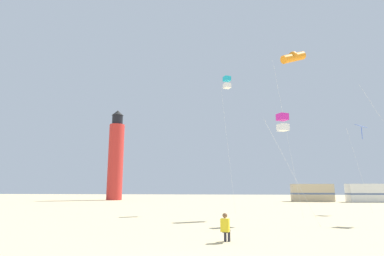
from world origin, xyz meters
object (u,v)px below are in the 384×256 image
at_px(kite_diamond_blue, 361,129).
at_px(kite_box_cyan, 227,83).
at_px(rv_van_white, 369,193).
at_px(kite_flyer_standing, 226,227).
at_px(rv_van_tan, 312,193).
at_px(kite_box_magenta, 283,122).
at_px(kite_tube_orange, 293,57).
at_px(lighthouse_distant, 116,157).

distance_m(kite_diamond_blue, kite_box_cyan, 12.95).
bearing_deg(rv_van_white, kite_diamond_blue, -115.25).
bearing_deg(kite_flyer_standing, rv_van_tan, -96.29).
distance_m(kite_diamond_blue, rv_van_tan, 25.03).
distance_m(kite_box_cyan, kite_box_magenta, 10.61).
relative_size(kite_box_magenta, kite_tube_orange, 0.50).
xyz_separation_m(kite_box_magenta, rv_van_tan, (9.61, 33.41, -5.00)).
bearing_deg(kite_tube_orange, kite_box_cyan, 154.36).
bearing_deg(lighthouse_distant, kite_box_cyan, -52.96).
bearing_deg(lighthouse_distant, rv_van_tan, -4.45).
xyz_separation_m(kite_diamond_blue, kite_tube_orange, (-6.37, -3.67, 5.74)).
distance_m(kite_flyer_standing, rv_van_tan, 42.95).
relative_size(rv_van_tan, rv_van_white, 0.99).
bearing_deg(kite_box_cyan, kite_diamond_blue, 4.43).
distance_m(kite_box_magenta, rv_van_white, 36.90).
relative_size(kite_diamond_blue, kite_box_magenta, 1.14).
distance_m(kite_box_cyan, lighthouse_distant, 35.16).
height_order(kite_flyer_standing, kite_box_cyan, kite_box_cyan).
distance_m(kite_tube_orange, lighthouse_distant, 40.97).
height_order(kite_diamond_blue, lighthouse_distant, lighthouse_distant).
bearing_deg(rv_van_tan, kite_diamond_blue, -91.74).
height_order(kite_box_cyan, lighthouse_distant, lighthouse_distant).
bearing_deg(kite_box_magenta, kite_diamond_blue, 47.22).
height_order(kite_flyer_standing, rv_van_white, rv_van_white).
xyz_separation_m(kite_box_magenta, rv_van_white, (17.77, 31.95, -5.00)).
bearing_deg(lighthouse_distant, kite_tube_orange, -48.86).
xyz_separation_m(kite_flyer_standing, kite_box_cyan, (0.12, 15.62, 11.44)).
distance_m(kite_flyer_standing, rv_van_white, 44.86).
bearing_deg(kite_box_magenta, lighthouse_distant, 124.33).
bearing_deg(kite_tube_orange, lighthouse_distant, 131.14).
bearing_deg(kite_diamond_blue, kite_box_magenta, -132.78).
distance_m(kite_flyer_standing, lighthouse_distant, 48.79).
bearing_deg(lighthouse_distant, kite_flyer_standing, -64.32).
distance_m(kite_diamond_blue, kite_tube_orange, 9.33).
bearing_deg(rv_van_white, kite_flyer_standing, -121.69).
relative_size(kite_box_magenta, rv_van_white, 1.06).
height_order(kite_box_magenta, kite_tube_orange, kite_tube_orange).
xyz_separation_m(kite_box_magenta, kite_tube_orange, (2.09, 5.48, 6.79)).
height_order(kite_box_magenta, lighthouse_distant, lighthouse_distant).
relative_size(kite_tube_orange, rv_van_white, 2.12).
bearing_deg(rv_van_white, rv_van_tan, 166.82).
distance_m(rv_van_tan, rv_van_white, 8.28).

